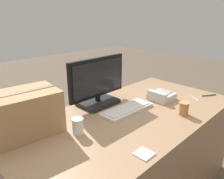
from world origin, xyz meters
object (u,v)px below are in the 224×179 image
(desk_phone, at_px, (161,96))
(pen_marker, at_px, (209,95))
(paper_cup_left, at_px, (78,126))
(paper_cup_right, at_px, (184,108))
(spoon, at_px, (196,99))
(keyboard, at_px, (127,109))
(monitor, at_px, (98,85))
(cardboard_box, at_px, (23,113))
(sticky_note_pad, at_px, (144,154))

(desk_phone, bearing_deg, pen_marker, -33.39)
(paper_cup_left, bearing_deg, paper_cup_right, -25.17)
(paper_cup_right, xyz_separation_m, spoon, (0.36, 0.07, -0.05))
(keyboard, distance_m, desk_phone, 0.38)
(monitor, relative_size, paper_cup_right, 5.60)
(cardboard_box, height_order, sticky_note_pad, cardboard_box)
(cardboard_box, distance_m, sticky_note_pad, 0.75)
(monitor, distance_m, pen_marker, 1.02)
(cardboard_box, bearing_deg, keyboard, -18.98)
(pen_marker, bearing_deg, keyboard, 9.76)
(paper_cup_right, relative_size, pen_marker, 0.77)
(keyboard, relative_size, desk_phone, 2.18)
(monitor, distance_m, desk_phone, 0.56)
(cardboard_box, bearing_deg, desk_phone, -15.10)
(spoon, xyz_separation_m, cardboard_box, (-1.29, 0.50, 0.13))
(keyboard, bearing_deg, paper_cup_left, -178.58)
(cardboard_box, bearing_deg, monitor, 1.34)
(paper_cup_left, distance_m, pen_marker, 1.26)
(paper_cup_right, bearing_deg, cardboard_box, 148.53)
(paper_cup_right, bearing_deg, spoon, 11.38)
(keyboard, bearing_deg, spoon, -22.45)
(spoon, relative_size, cardboard_box, 0.27)
(paper_cup_right, bearing_deg, monitor, 118.53)
(monitor, xyz_separation_m, sticky_note_pad, (-0.27, -0.67, -0.16))
(monitor, bearing_deg, paper_cup_left, -146.91)
(monitor, distance_m, keyboard, 0.30)
(paper_cup_left, distance_m, cardboard_box, 0.34)
(paper_cup_right, bearing_deg, pen_marker, 2.59)
(desk_phone, xyz_separation_m, pen_marker, (0.38, -0.26, -0.03))
(desk_phone, xyz_separation_m, paper_cup_left, (-0.84, 0.05, 0.02))
(keyboard, distance_m, sticky_note_pad, 0.54)
(sticky_note_pad, bearing_deg, paper_cup_right, 8.49)
(desk_phone, bearing_deg, cardboard_box, 165.81)
(desk_phone, distance_m, cardboard_box, 1.11)
(monitor, distance_m, cardboard_box, 0.61)
(keyboard, xyz_separation_m, paper_cup_left, (-0.46, -0.00, 0.04))
(paper_cup_right, height_order, spoon, paper_cup_right)
(keyboard, xyz_separation_m, spoon, (0.60, -0.26, -0.01))
(desk_phone, bearing_deg, paper_cup_left, 177.53)
(cardboard_box, relative_size, pen_marker, 3.60)
(paper_cup_left, height_order, paper_cup_right, paper_cup_left)
(monitor, bearing_deg, desk_phone, -33.64)
(paper_cup_right, xyz_separation_m, sticky_note_pad, (-0.59, -0.09, -0.05))
(monitor, xyz_separation_m, spoon, (0.67, -0.51, -0.16))
(cardboard_box, bearing_deg, spoon, -21.18)
(keyboard, distance_m, spoon, 0.65)
(keyboard, relative_size, paper_cup_left, 4.32)
(keyboard, relative_size, cardboard_box, 0.97)
(monitor, relative_size, sticky_note_pad, 5.83)
(paper_cup_left, xyz_separation_m, spoon, (1.06, -0.26, -0.05))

